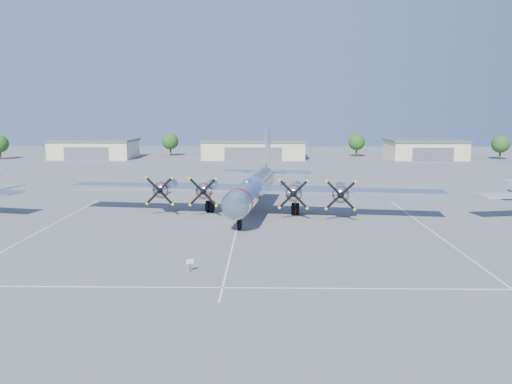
{
  "coord_description": "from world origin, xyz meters",
  "views": [
    {
      "loc": [
        3.21,
        -58.36,
        13.41
      ],
      "look_at": [
        2.1,
        3.8,
        3.2
      ],
      "focal_mm": 35.0,
      "sensor_mm": 36.0,
      "label": 1
    }
  ],
  "objects_px": {
    "hangar_west": "(95,149)",
    "hangar_center": "(254,149)",
    "hangar_east": "(425,149)",
    "tree_west": "(170,142)",
    "tree_east": "(357,142)",
    "info_placard": "(190,263)",
    "main_bomber_b29": "(255,210)",
    "tree_far_east": "(501,144)"
  },
  "relations": [
    {
      "from": "hangar_west",
      "to": "main_bomber_b29",
      "type": "bearing_deg",
      "value": -57.65
    },
    {
      "from": "hangar_west",
      "to": "main_bomber_b29",
      "type": "xyz_separation_m",
      "value": [
        46.82,
        -73.91,
        -2.71
      ]
    },
    {
      "from": "hangar_west",
      "to": "hangar_center",
      "type": "relative_size",
      "value": 0.79
    },
    {
      "from": "hangar_west",
      "to": "tree_far_east",
      "type": "bearing_deg",
      "value": -1.0
    },
    {
      "from": "hangar_west",
      "to": "hangar_center",
      "type": "xyz_separation_m",
      "value": [
        45.0,
        -0.0,
        -0.0
      ]
    },
    {
      "from": "hangar_east",
      "to": "info_placard",
      "type": "distance_m",
      "value": 112.5
    },
    {
      "from": "tree_east",
      "to": "main_bomber_b29",
      "type": "xyz_separation_m",
      "value": [
        -28.18,
        -79.95,
        -4.22
      ]
    },
    {
      "from": "tree_east",
      "to": "hangar_west",
      "type": "bearing_deg",
      "value": -175.4
    },
    {
      "from": "hangar_west",
      "to": "hangar_center",
      "type": "height_order",
      "value": "same"
    },
    {
      "from": "hangar_center",
      "to": "main_bomber_b29",
      "type": "bearing_deg",
      "value": -88.59
    },
    {
      "from": "tree_west",
      "to": "tree_east",
      "type": "bearing_deg",
      "value": -2.08
    },
    {
      "from": "hangar_west",
      "to": "tree_east",
      "type": "distance_m",
      "value": 75.26
    },
    {
      "from": "tree_west",
      "to": "tree_east",
      "type": "distance_m",
      "value": 55.04
    },
    {
      "from": "hangar_center",
      "to": "hangar_east",
      "type": "bearing_deg",
      "value": 0.0
    },
    {
      "from": "hangar_east",
      "to": "info_placard",
      "type": "height_order",
      "value": "hangar_east"
    },
    {
      "from": "tree_east",
      "to": "tree_far_east",
      "type": "bearing_deg",
      "value": -11.89
    },
    {
      "from": "tree_west",
      "to": "main_bomber_b29",
      "type": "distance_m",
      "value": 86.33
    },
    {
      "from": "hangar_east",
      "to": "hangar_center",
      "type": "bearing_deg",
      "value": -180.0
    },
    {
      "from": "tree_far_east",
      "to": "info_placard",
      "type": "distance_m",
      "value": 121.31
    },
    {
      "from": "main_bomber_b29",
      "to": "info_placard",
      "type": "xyz_separation_m",
      "value": [
        -4.86,
        -26.33,
        0.79
      ]
    },
    {
      "from": "hangar_center",
      "to": "tree_west",
      "type": "bearing_deg",
      "value": 162.18
    },
    {
      "from": "hangar_center",
      "to": "hangar_east",
      "type": "distance_m",
      "value": 48.0
    },
    {
      "from": "tree_far_east",
      "to": "main_bomber_b29",
      "type": "xyz_separation_m",
      "value": [
        -66.18,
        -71.95,
        -4.22
      ]
    },
    {
      "from": "hangar_west",
      "to": "tree_west",
      "type": "bearing_deg",
      "value": 21.89
    },
    {
      "from": "tree_east",
      "to": "main_bomber_b29",
      "type": "distance_m",
      "value": 84.87
    },
    {
      "from": "tree_west",
      "to": "tree_far_east",
      "type": "relative_size",
      "value": 1.0
    },
    {
      "from": "hangar_east",
      "to": "hangar_west",
      "type": "bearing_deg",
      "value": -180.0
    },
    {
      "from": "tree_far_east",
      "to": "hangar_west",
      "type": "bearing_deg",
      "value": 179.0
    },
    {
      "from": "hangar_east",
      "to": "tree_west",
      "type": "bearing_deg",
      "value": 173.72
    },
    {
      "from": "tree_west",
      "to": "info_placard",
      "type": "height_order",
      "value": "tree_west"
    },
    {
      "from": "hangar_west",
      "to": "tree_far_east",
      "type": "xyz_separation_m",
      "value": [
        113.0,
        -1.96,
        1.51
      ]
    },
    {
      "from": "hangar_east",
      "to": "tree_far_east",
      "type": "xyz_separation_m",
      "value": [
        20.0,
        -1.96,
        1.51
      ]
    },
    {
      "from": "main_bomber_b29",
      "to": "info_placard",
      "type": "distance_m",
      "value": 26.78
    },
    {
      "from": "main_bomber_b29",
      "to": "info_placard",
      "type": "bearing_deg",
      "value": -92.92
    },
    {
      "from": "tree_far_east",
      "to": "main_bomber_b29",
      "type": "relative_size",
      "value": 0.14
    },
    {
      "from": "hangar_west",
      "to": "info_placard",
      "type": "bearing_deg",
      "value": -67.29
    },
    {
      "from": "tree_east",
      "to": "info_placard",
      "type": "bearing_deg",
      "value": -107.27
    },
    {
      "from": "hangar_east",
      "to": "tree_east",
      "type": "relative_size",
      "value": 3.1
    },
    {
      "from": "hangar_west",
      "to": "hangar_center",
      "type": "bearing_deg",
      "value": -0.0
    },
    {
      "from": "hangar_west",
      "to": "hangar_east",
      "type": "bearing_deg",
      "value": 0.0
    },
    {
      "from": "info_placard",
      "to": "hangar_east",
      "type": "bearing_deg",
      "value": 41.15
    },
    {
      "from": "hangar_west",
      "to": "tree_east",
      "type": "bearing_deg",
      "value": 4.6
    }
  ]
}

